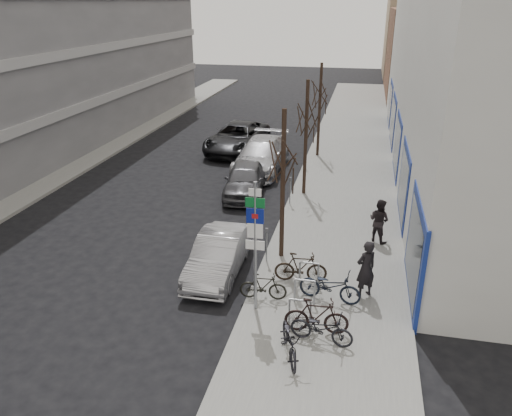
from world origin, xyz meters
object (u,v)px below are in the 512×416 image
at_px(bike_near_left, 290,338).
at_px(bike_near_right, 317,316).
at_px(parked_car_back, 261,155).
at_px(meter_mid, 290,188).
at_px(bike_mid_inner, 263,286).
at_px(bike_far_inner, 301,267).
at_px(parked_car_mid, 245,179).
at_px(lane_car, 237,137).
at_px(parked_car_front, 218,255).
at_px(meter_back, 305,154).
at_px(pedestrian_far, 379,220).
at_px(tree_mid, 307,111).
at_px(tree_far, 321,88).
at_px(meter_front, 267,241).
at_px(pedestrian_near, 366,269).
at_px(bike_far_curb, 322,326).
at_px(highway_sign_pole, 255,240).
at_px(bike_rack, 305,289).
at_px(tree_near, 284,150).
at_px(bike_mid_curb, 330,284).

distance_m(bike_near_left, bike_near_right, 1.27).
bearing_deg(parked_car_back, meter_mid, -63.70).
height_order(bike_mid_inner, bike_far_inner, bike_far_inner).
relative_size(bike_near_left, bike_far_inner, 1.05).
distance_m(parked_car_mid, lane_car, 7.57).
relative_size(bike_near_left, parked_car_front, 0.43).
xyz_separation_m(meter_mid, meter_back, (0.00, 5.50, 0.00)).
distance_m(bike_near_right, pedestrian_far, 6.49).
relative_size(tree_mid, lane_car, 0.90).
relative_size(bike_near_right, pedestrian_far, 1.04).
distance_m(tree_mid, tree_far, 6.50).
xyz_separation_m(meter_front, bike_far_inner, (1.37, -1.15, -0.24)).
bearing_deg(tree_mid, parked_car_mid, -172.43).
distance_m(meter_back, pedestrian_near, 13.03).
bearing_deg(tree_mid, meter_back, 96.42).
xyz_separation_m(meter_front, bike_far_curb, (2.33, -4.18, -0.24)).
distance_m(meter_front, pedestrian_near, 3.76).
height_order(bike_near_right, bike_far_inner, bike_near_right).
bearing_deg(meter_mid, bike_far_inner, -78.40).
height_order(tree_far, meter_back, tree_far).
height_order(highway_sign_pole, bike_far_curb, highway_sign_pole).
relative_size(lane_car, pedestrian_far, 3.55).
distance_m(meter_front, lane_car, 14.60).
distance_m(bike_mid_inner, bike_far_curb, 2.62).
bearing_deg(bike_near_left, meter_front, 89.26).
bearing_deg(bike_rack, highway_sign_pole, -156.41).
xyz_separation_m(tree_near, bike_mid_curb, (1.94, -2.57, -3.36)).
height_order(bike_mid_inner, bike_far_curb, bike_far_curb).
height_order(tree_near, pedestrian_far, tree_near).
bearing_deg(parked_car_front, tree_far, 81.46).
bearing_deg(lane_car, bike_near_right, -64.12).
xyz_separation_m(meter_mid, pedestrian_near, (3.42, -7.07, 0.18)).
relative_size(bike_far_curb, pedestrian_far, 1.00).
bearing_deg(lane_car, bike_far_curb, -64.03).
height_order(parked_car_mid, parked_car_back, parked_car_back).
bearing_deg(bike_rack, meter_front, 124.51).
xyz_separation_m(meter_front, lane_car, (-4.57, 13.86, -0.06)).
distance_m(meter_mid, bike_far_curb, 9.96).
xyz_separation_m(tree_near, parked_car_mid, (-2.80, 6.13, -3.33)).
xyz_separation_m(tree_far, parked_car_mid, (-2.80, -6.87, -3.33)).
bearing_deg(meter_back, meter_mid, -90.00).
relative_size(meter_mid, parked_car_mid, 0.28).
relative_size(meter_front, pedestrian_far, 0.73).
xyz_separation_m(bike_near_left, bike_mid_curb, (0.81, 2.85, 0.03)).
bearing_deg(highway_sign_pole, pedestrian_far, 56.54).
relative_size(tree_mid, meter_back, 4.33).
bearing_deg(highway_sign_pole, bike_mid_curb, 23.74).
xyz_separation_m(meter_mid, bike_near_right, (2.15, -9.29, -0.22)).
bearing_deg(meter_mid, pedestrian_near, -64.20).
bearing_deg(meter_back, bike_near_right, -81.72).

